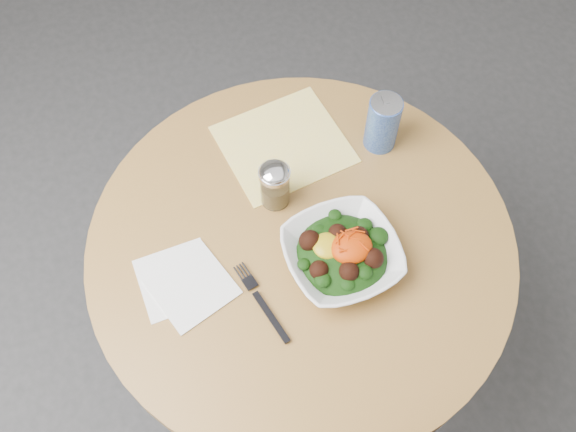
# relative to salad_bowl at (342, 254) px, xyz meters

# --- Properties ---
(ground) EXTENTS (6.00, 6.00, 0.00)m
(ground) POSITION_rel_salad_bowl_xyz_m (-0.06, 0.07, -0.78)
(ground) COLOR #313234
(ground) RESTS_ON ground
(table) EXTENTS (0.90, 0.90, 0.75)m
(table) POSITION_rel_salad_bowl_xyz_m (-0.06, 0.07, -0.23)
(table) COLOR black
(table) RESTS_ON ground
(cloth_napkin) EXTENTS (0.30, 0.28, 0.00)m
(cloth_napkin) POSITION_rel_salad_bowl_xyz_m (-0.01, 0.32, -0.03)
(cloth_napkin) COLOR yellow
(cloth_napkin) RESTS_ON table
(paper_napkins) EXTENTS (0.19, 0.20, 0.00)m
(paper_napkins) POSITION_rel_salad_bowl_xyz_m (-0.32, 0.06, -0.03)
(paper_napkins) COLOR white
(paper_napkins) RESTS_ON table
(salad_bowl) EXTENTS (0.24, 0.24, 0.09)m
(salad_bowl) POSITION_rel_salad_bowl_xyz_m (0.00, 0.00, 0.00)
(salad_bowl) COLOR white
(salad_bowl) RESTS_ON table
(fork) EXTENTS (0.06, 0.19, 0.00)m
(fork) POSITION_rel_salad_bowl_xyz_m (-0.18, -0.03, -0.03)
(fork) COLOR black
(fork) RESTS_ON table
(spice_shaker) EXTENTS (0.07, 0.07, 0.12)m
(spice_shaker) POSITION_rel_salad_bowl_xyz_m (-0.08, 0.18, 0.03)
(spice_shaker) COLOR silver
(spice_shaker) RESTS_ON table
(beverage_can) EXTENTS (0.07, 0.07, 0.14)m
(beverage_can) POSITION_rel_salad_bowl_xyz_m (0.19, 0.25, 0.04)
(beverage_can) COLOR navy
(beverage_can) RESTS_ON table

